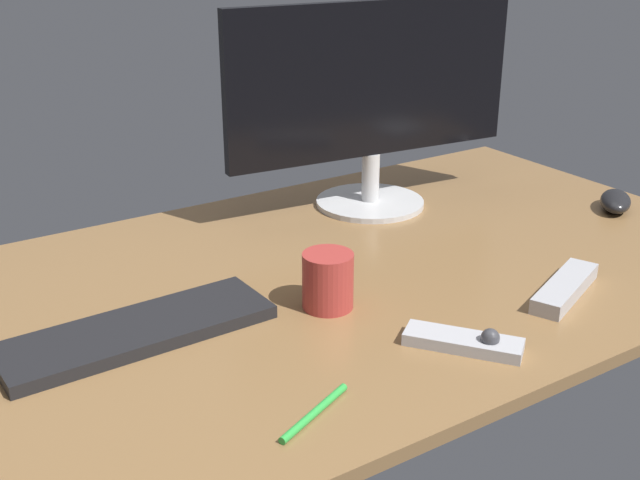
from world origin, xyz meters
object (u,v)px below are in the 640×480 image
tv_remote (565,288)px  coffee_mug (328,281)px  computer_mouse (615,201)px  monitor (373,96)px  keyboard (138,331)px  pen (315,413)px  media_remote (466,341)px

tv_remote → coffee_mug: coffee_mug is taller
computer_mouse → tv_remote: 42.81cm
monitor → keyboard: 67.49cm
keyboard → coffee_mug: coffee_mug is taller
pen → tv_remote: bearing=-16.8°
tv_remote → pen: 49.66cm
coffee_mug → tv_remote: bearing=-27.0°
media_remote → tv_remote: bearing=62.0°
media_remote → coffee_mug: (-8.89, 20.29, 3.29)cm
computer_mouse → tv_remote: (-37.69, -20.28, -0.67)cm
monitor → computer_mouse: (38.55, -28.77, -20.08)cm
coffee_mug → monitor: bearing=45.6°
media_remote → tv_remote: size_ratio=0.85×
monitor → pen: monitor is taller
monitor → computer_mouse: monitor is taller
keyboard → coffee_mug: size_ratio=4.41×
media_remote → coffee_mug: bearing=166.9°
keyboard → monitor: bearing=22.1°
keyboard → pen: 30.94cm
computer_mouse → coffee_mug: coffee_mug is taller
tv_remote → pen: size_ratio=1.41×
computer_mouse → media_remote: 65.88cm
monitor → computer_mouse: bearing=-31.1°
computer_mouse → media_remote: size_ratio=0.70×
tv_remote → keyboard: bearing=136.0°
tv_remote → monitor: bearing=68.4°
keyboard → media_remote: size_ratio=2.42×
monitor → pen: bearing=-125.8°
pen → computer_mouse: bearing=-6.8°
keyboard → media_remote: 45.00cm
media_remote → pen: media_remote is taller
monitor → media_remote: bearing=-107.8°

